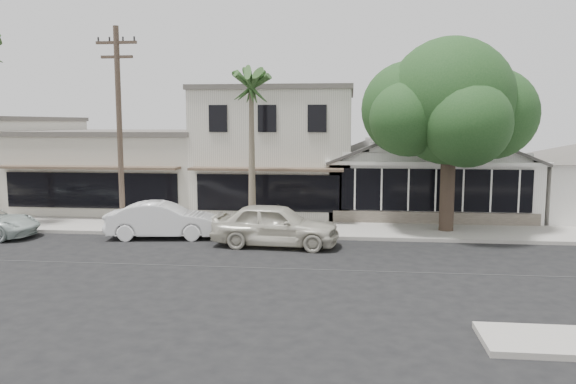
# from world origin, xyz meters

# --- Properties ---
(ground) EXTENTS (140.00, 140.00, 0.00)m
(ground) POSITION_xyz_m (0.00, 0.00, 0.00)
(ground) COLOR black
(ground) RESTS_ON ground
(sidewalk_north) EXTENTS (90.00, 3.50, 0.15)m
(sidewalk_north) POSITION_xyz_m (-8.00, 6.75, 0.07)
(sidewalk_north) COLOR #9E9991
(sidewalk_north) RESTS_ON ground
(corner_shop) EXTENTS (10.40, 8.60, 5.10)m
(corner_shop) POSITION_xyz_m (5.00, 12.47, 2.62)
(corner_shop) COLOR white
(corner_shop) RESTS_ON ground
(row_building_near) EXTENTS (8.00, 10.00, 6.50)m
(row_building_near) POSITION_xyz_m (-3.00, 13.50, 3.25)
(row_building_near) COLOR silver
(row_building_near) RESTS_ON ground
(row_building_midnear) EXTENTS (10.00, 10.00, 4.20)m
(row_building_midnear) POSITION_xyz_m (-12.00, 13.50, 2.10)
(row_building_midnear) COLOR #BAB8A7
(row_building_midnear) RESTS_ON ground
(utility_pole) EXTENTS (1.80, 0.24, 9.00)m
(utility_pole) POSITION_xyz_m (-9.00, 5.20, 4.79)
(utility_pole) COLOR brown
(utility_pole) RESTS_ON ground
(car_0) EXTENTS (5.19, 2.41, 1.72)m
(car_0) POSITION_xyz_m (-1.93, 3.46, 0.86)
(car_0) COLOR beige
(car_0) RESTS_ON ground
(car_1) EXTENTS (4.86, 2.26, 1.54)m
(car_1) POSITION_xyz_m (-6.93, 4.51, 0.77)
(car_1) COLOR white
(car_1) RESTS_ON ground
(shade_tree) EXTENTS (7.73, 6.99, 8.58)m
(shade_tree) POSITION_xyz_m (5.20, 7.09, 5.64)
(shade_tree) COLOR #4D3A2E
(shade_tree) RESTS_ON ground
(palm_east) EXTENTS (2.76, 2.76, 7.63)m
(palm_east) POSITION_xyz_m (-3.39, 6.44, 6.53)
(palm_east) COLOR #726651
(palm_east) RESTS_ON ground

